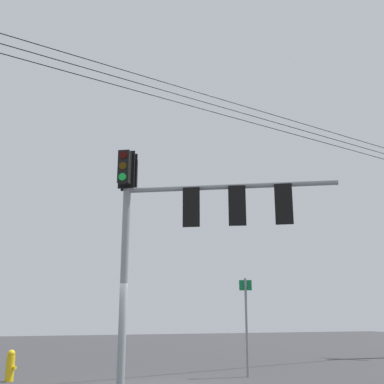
# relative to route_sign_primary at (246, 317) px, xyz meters

# --- Properties ---
(signal_mast_assembly) EXTENTS (5.23, 3.05, 6.03)m
(signal_mast_assembly) POSITION_rel_route_sign_primary_xyz_m (-2.59, -1.59, 2.66)
(signal_mast_assembly) COLOR gray
(signal_mast_assembly) RESTS_ON ground
(route_sign_primary) EXTENTS (0.35, 0.18, 2.78)m
(route_sign_primary) POSITION_rel_route_sign_primary_xyz_m (0.00, 0.00, 0.00)
(route_sign_primary) COLOR slate
(route_sign_primary) RESTS_ON ground
(fire_hydrant) EXTENTS (0.28, 0.27, 0.81)m
(fire_hydrant) POSITION_rel_route_sign_primary_xyz_m (-6.44, 1.16, -1.27)
(fire_hydrant) COLOR yellow
(fire_hydrant) RESTS_ON ground
(overhead_wire_span) EXTENTS (32.98, 9.84, 1.25)m
(overhead_wire_span) POSITION_rel_route_sign_primary_xyz_m (-5.34, -1.38, 6.49)
(overhead_wire_span) COLOR black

